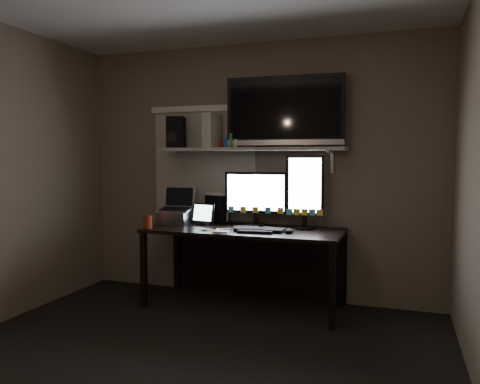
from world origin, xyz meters
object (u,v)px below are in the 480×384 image
at_px(monitor_portrait, 305,191).
at_px(tablet, 203,214).
at_px(cup, 148,222).
at_px(laptop, 175,206).
at_px(keyboard, 259,229).
at_px(monitor_landscape, 256,198).
at_px(mouse, 289,231).
at_px(tv, 285,112).
at_px(desk, 248,245).
at_px(game_console, 212,131).
at_px(speaker, 176,132).

relative_size(monitor_portrait, tablet, 2.83).
bearing_deg(cup, laptop, 67.90).
xyz_separation_m(keyboard, cup, (-1.02, -0.18, 0.05)).
distance_m(monitor_landscape, laptop, 0.80).
distance_m(mouse, tv, 1.12).
relative_size(desk, tv, 1.64).
xyz_separation_m(monitor_portrait, game_console, (-0.91, 0.01, 0.57)).
bearing_deg(mouse, laptop, 166.86).
distance_m(tablet, laptop, 0.30).
bearing_deg(speaker, mouse, -31.35).
bearing_deg(cup, mouse, 6.50).
xyz_separation_m(keyboard, tablet, (-0.61, 0.17, 0.09)).
relative_size(game_console, speaker, 1.07).
xyz_separation_m(desk, speaker, (-0.78, 0.06, 1.08)).
bearing_deg(laptop, cup, -116.84).
relative_size(desk, monitor_portrait, 2.60).
relative_size(mouse, game_console, 0.34).
xyz_separation_m(keyboard, laptop, (-0.90, 0.12, 0.17)).
bearing_deg(tv, laptop, -172.85).
bearing_deg(keyboard, desk, 124.05).
distance_m(laptop, game_console, 0.82).
relative_size(keyboard, mouse, 4.24).
bearing_deg(tv, desk, -165.68).
height_order(tablet, tv, tv).
bearing_deg(keyboard, monitor_portrait, 30.63).
height_order(monitor_landscape, game_console, game_console).
distance_m(game_console, speaker, 0.39).
xyz_separation_m(tv, speaker, (-1.10, -0.04, -0.17)).
bearing_deg(mouse, keyboard, 167.95).
distance_m(mouse, tablet, 0.92).
relative_size(cup, game_console, 0.36).
xyz_separation_m(monitor_portrait, keyboard, (-0.36, -0.26, -0.33)).
height_order(desk, monitor_portrait, monitor_portrait).
relative_size(monitor_landscape, speaker, 1.96).
bearing_deg(desk, mouse, -27.85).
relative_size(laptop, game_console, 1.10).
bearing_deg(tablet, laptop, -158.44).
xyz_separation_m(tablet, cup, (-0.41, -0.35, -0.05)).
bearing_deg(speaker, cup, -117.15).
height_order(laptop, speaker, speaker).
xyz_separation_m(tablet, laptop, (-0.28, -0.05, 0.07)).
bearing_deg(laptop, monitor_portrait, 1.49).
distance_m(monitor_portrait, keyboard, 0.55).
height_order(tablet, laptop, laptop).
bearing_deg(mouse, desk, 146.54).
bearing_deg(game_console, tv, 6.57).
height_order(monitor_portrait, speaker, speaker).
height_order(cup, game_console, game_console).
bearing_deg(laptop, game_console, 17.75).
relative_size(monitor_portrait, cup, 5.83).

